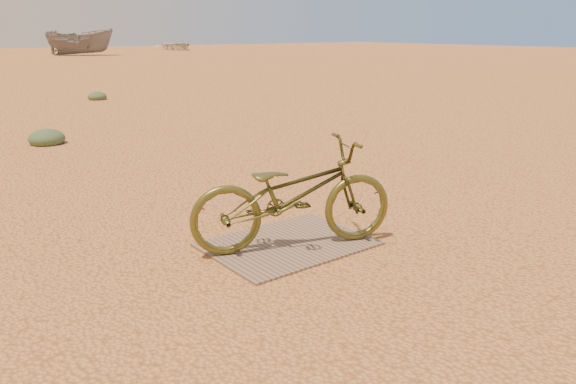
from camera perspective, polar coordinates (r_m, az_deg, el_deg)
ground at (r=5.22m, az=-4.47°, el=-5.01°), size 120.00×120.00×0.00m
plywood_board at (r=5.12m, az=0.00°, el=-5.29°), size 1.43×1.06×0.02m
bicycle at (r=4.88m, az=0.53°, el=-0.29°), size 1.93×1.22×0.96m
boat_mid_right at (r=45.75m, az=-20.38°, el=14.09°), size 5.15×4.43×1.93m
boat_far_right at (r=55.61m, az=-11.28°, el=14.46°), size 3.48×4.73×0.95m
kale_a at (r=10.47m, az=-23.25°, el=4.52°), size 0.60×0.60×0.33m
kale_b at (r=16.71m, az=-18.79°, el=8.88°), size 0.52×0.52×0.28m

